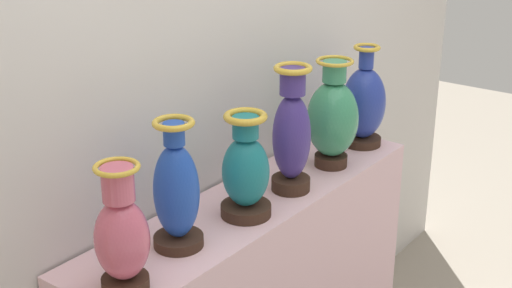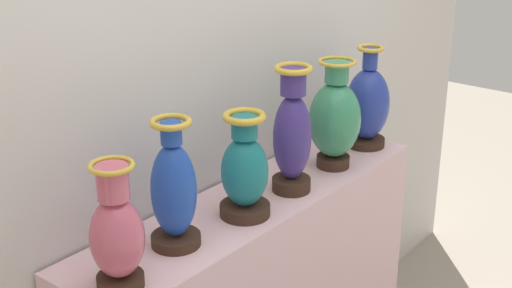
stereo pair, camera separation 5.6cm
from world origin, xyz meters
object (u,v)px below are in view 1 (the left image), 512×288
Objects in this scene: vase_teal at (246,171)px; vase_cobalt at (364,104)px; vase_sapphire at (177,192)px; vase_rose at (122,236)px; vase_indigo at (292,134)px; vase_jade at (333,118)px.

vase_cobalt is (0.75, 0.01, 0.02)m from vase_teal.
vase_sapphire is at bearing 172.50° from vase_teal.
vase_rose is 0.91× the size of vase_sapphire.
vase_indigo is at bearing -177.95° from vase_cobalt.
vase_indigo is at bearing -179.36° from vase_jade.
vase_teal is 0.24m from vase_indigo.
vase_rose reaches higher than vase_teal.
vase_rose is 1.02m from vase_jade.
vase_teal is (0.52, 0.01, -0.00)m from vase_rose.
vase_rose is at bearing -178.96° from vase_cobalt.
vase_cobalt is (0.52, 0.02, -0.03)m from vase_indigo.
vase_jade is (0.77, -0.04, 0.01)m from vase_sapphire.
vase_jade reaches higher than vase_cobalt.
vase_sapphire is at bearing 175.47° from vase_indigo.
vase_jade is at bearing -0.22° from vase_teal.
vase_sapphire reaches higher than vase_rose.
vase_indigo is 1.09× the size of vase_cobalt.
vase_cobalt is (1.27, 0.02, 0.01)m from vase_rose.
vase_indigo is 1.09× the size of vase_jade.
vase_cobalt is (1.02, -0.02, -0.00)m from vase_sapphire.
vase_cobalt reaches higher than vase_rose.
vase_indigo is (0.24, -0.00, 0.05)m from vase_teal.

